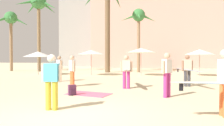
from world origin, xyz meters
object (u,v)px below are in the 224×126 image
beach_towel (89,94)px  person_mid_center (59,67)px  cafe_umbrella_2 (141,50)px  backpack (72,90)px  palm_tree_far_left (38,7)px  person_far_right (52,80)px  person_near_left (127,70)px  palm_tree_far_right (11,22)px  person_mid_left (167,73)px  person_mid_right (72,69)px  cafe_umbrella_1 (91,52)px  cafe_umbrella_4 (200,52)px  palm_tree_center (139,20)px  cafe_umbrella_0 (38,54)px  person_far_left (188,69)px

beach_towel → person_mid_center: 5.37m
cafe_umbrella_2 → backpack: 10.22m
palm_tree_far_left → person_far_right: (9.08, -16.10, -6.44)m
person_mid_center → cafe_umbrella_2: bearing=-11.1°
cafe_umbrella_2 → person_near_left: size_ratio=0.85×
palm_tree_far_right → person_near_left: bearing=-39.1°
person_mid_left → cafe_umbrella_2: bearing=-44.2°
person_mid_right → cafe_umbrella_1: bearing=55.2°
backpack → person_near_left: size_ratio=0.14×
cafe_umbrella_4 → person_far_right: bearing=-121.2°
backpack → person_mid_right: bearing=161.1°
person_mid_center → palm_tree_center: bearing=7.5°
cafe_umbrella_2 → person_mid_left: 9.66m
palm_tree_far_left → person_mid_right: size_ratio=5.33×
palm_tree_far_left → person_mid_center: size_ratio=5.31×
person_mid_left → person_mid_center: bearing=4.1°
palm_tree_center → cafe_umbrella_4: size_ratio=2.87×
cafe_umbrella_4 → person_mid_left: (-3.84, -9.76, -1.09)m
cafe_umbrella_2 → person_far_right: cafe_umbrella_2 is taller
cafe_umbrella_1 → cafe_umbrella_4: size_ratio=1.01×
palm_tree_far_left → palm_tree_far_right: bearing=175.1°
palm_tree_center → person_mid_center: palm_tree_center is taller
cafe_umbrella_4 → person_near_left: cafe_umbrella_4 is taller
palm_tree_far_right → person_near_left: 19.42m
person_far_right → person_mid_center: (-2.72, 6.95, 0.03)m
palm_tree_far_left → cafe_umbrella_1: palm_tree_far_left is taller
backpack → beach_towel: bearing=80.0°
palm_tree_far_left → palm_tree_far_right: palm_tree_far_left is taller
palm_tree_center → person_mid_left: bearing=-84.8°
cafe_umbrella_0 → backpack: cafe_umbrella_0 is taller
person_mid_center → person_mid_right: bearing=-107.5°
cafe_umbrella_0 → cafe_umbrella_4: size_ratio=1.09×
person_mid_center → cafe_umbrella_0: bearing=76.1°
cafe_umbrella_4 → person_near_left: bearing=-126.0°
cafe_umbrella_4 → beach_towel: cafe_umbrella_4 is taller
palm_tree_far_right → cafe_umbrella_2: (15.30, -4.45, -3.58)m
cafe_umbrella_2 → person_mid_right: cafe_umbrella_2 is taller
palm_tree_far_left → person_mid_left: 19.66m
cafe_umbrella_1 → palm_tree_center: bearing=49.6°
palm_tree_center → person_mid_left: (1.28, -14.01, -4.66)m
palm_tree_far_right → person_mid_right: bearing=-44.8°
palm_tree_center → backpack: bearing=-100.0°
palm_tree_center → person_mid_right: 12.99m
palm_tree_center → beach_towel: palm_tree_center is taller
cafe_umbrella_1 → person_far_left: cafe_umbrella_1 is taller
palm_tree_far_right → person_mid_center: (10.04, -9.47, -4.86)m
beach_towel → person_mid_left: 3.30m
palm_tree_far_right → person_mid_right: 17.16m
palm_tree_far_left → person_far_right: size_ratio=5.49×
beach_towel → person_mid_right: (-1.48, 2.15, 0.90)m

